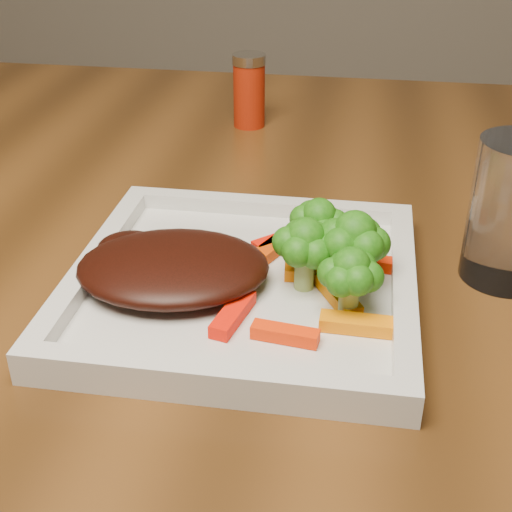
# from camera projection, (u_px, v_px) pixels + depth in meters

# --- Properties ---
(dining_table) EXTENTS (1.60, 0.90, 0.75)m
(dining_table) POSITION_uv_depth(u_px,v_px,m) (238.00, 455.00, 0.93)
(dining_table) COLOR #553213
(dining_table) RESTS_ON floor
(plate) EXTENTS (0.27, 0.27, 0.01)m
(plate) POSITION_uv_depth(u_px,v_px,m) (244.00, 288.00, 0.57)
(plate) COLOR silver
(plate) RESTS_ON dining_table
(steak) EXTENTS (0.17, 0.14, 0.03)m
(steak) POSITION_uv_depth(u_px,v_px,m) (173.00, 267.00, 0.56)
(steak) COLOR black
(steak) RESTS_ON plate
(broccoli_0) EXTENTS (0.06, 0.06, 0.07)m
(broccoli_0) POSITION_uv_depth(u_px,v_px,m) (319.00, 224.00, 0.58)
(broccoli_0) COLOR #105B0F
(broccoli_0) RESTS_ON plate
(broccoli_1) EXTENTS (0.08, 0.08, 0.06)m
(broccoli_1) POSITION_uv_depth(u_px,v_px,m) (353.00, 252.00, 0.55)
(broccoli_1) COLOR #2A5F0F
(broccoli_1) RESTS_ON plate
(broccoli_2) EXTENTS (0.06, 0.06, 0.06)m
(broccoli_2) POSITION_uv_depth(u_px,v_px,m) (350.00, 282.00, 0.52)
(broccoli_2) COLOR #206D12
(broccoli_2) RESTS_ON plate
(broccoli_3) EXTENTS (0.06, 0.06, 0.06)m
(broccoli_3) POSITION_uv_depth(u_px,v_px,m) (305.00, 253.00, 0.55)
(broccoli_3) COLOR #366B11
(broccoli_3) RESTS_ON plate
(carrot_0) EXTENTS (0.05, 0.02, 0.01)m
(carrot_0) POSITION_uv_depth(u_px,v_px,m) (285.00, 334.00, 0.50)
(carrot_0) COLOR #FF2F04
(carrot_0) RESTS_ON plate
(carrot_1) EXTENTS (0.06, 0.02, 0.01)m
(carrot_1) POSITION_uv_depth(u_px,v_px,m) (361.00, 325.00, 0.51)
(carrot_1) COLOR orange
(carrot_1) RESTS_ON plate
(carrot_2) EXTENTS (0.03, 0.06, 0.01)m
(carrot_2) POSITION_uv_depth(u_px,v_px,m) (233.00, 314.00, 0.52)
(carrot_2) COLOR #FE1404
(carrot_2) RESTS_ON plate
(carrot_3) EXTENTS (0.05, 0.02, 0.01)m
(carrot_3) POSITION_uv_depth(u_px,v_px,m) (370.00, 262.00, 0.59)
(carrot_3) COLOR #F32603
(carrot_3) RESTS_ON plate
(carrot_4) EXTENTS (0.05, 0.04, 0.01)m
(carrot_4) POSITION_uv_depth(u_px,v_px,m) (279.00, 241.00, 0.62)
(carrot_4) COLOR #F71504
(carrot_4) RESTS_ON plate
(carrot_5) EXTENTS (0.04, 0.06, 0.01)m
(carrot_5) POSITION_uv_depth(u_px,v_px,m) (338.00, 295.00, 0.54)
(carrot_5) COLOR #D57203
(carrot_5) RESTS_ON plate
(carrot_6) EXTENTS (0.06, 0.02, 0.01)m
(carrot_6) POSITION_uv_depth(u_px,v_px,m) (323.00, 272.00, 0.57)
(carrot_6) COLOR #E06403
(carrot_6) RESTS_ON plate
(spice_shaker) EXTENTS (0.05, 0.05, 0.09)m
(spice_shaker) POSITION_uv_depth(u_px,v_px,m) (249.00, 91.00, 0.90)
(spice_shaker) COLOR #9E1E08
(spice_shaker) RESTS_ON dining_table
(carrot_7) EXTENTS (0.04, 0.06, 0.01)m
(carrot_7) POSITION_uv_depth(u_px,v_px,m) (276.00, 245.00, 0.61)
(carrot_7) COLOR #D13C03
(carrot_7) RESTS_ON plate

